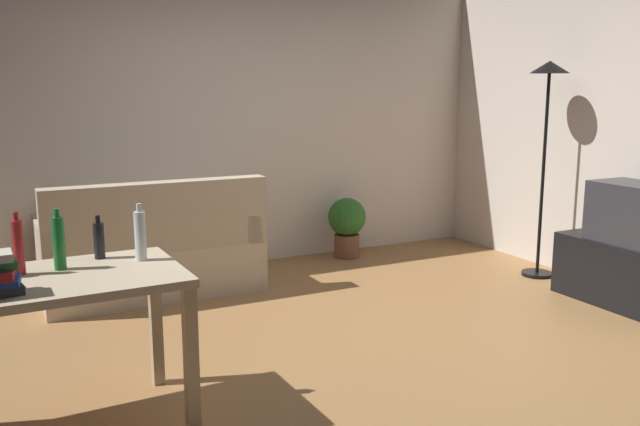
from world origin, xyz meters
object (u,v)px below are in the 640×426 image
at_px(bottle_clear, 140,235).
at_px(bottle_red, 18,247).
at_px(tv, 636,214).
at_px(potted_plant, 347,223).
at_px(bottle_green, 59,243).
at_px(tv_stand, 631,275).
at_px(bottle_dark, 99,240).
at_px(torchiere_lamp, 547,110).
at_px(desk, 48,301).
at_px(couch, 152,255).

bearing_deg(bottle_clear, bottle_red, -178.79).
xyz_separation_m(tv, potted_plant, (-1.16, 2.22, -0.37)).
height_order(tv, bottle_green, bottle_green).
relative_size(tv_stand, bottle_dark, 4.98).
bearing_deg(torchiere_lamp, tv, -89.78).
bearing_deg(tv_stand, potted_plant, 27.63).
xyz_separation_m(torchiere_lamp, bottle_green, (-3.91, -0.88, -0.52)).
xyz_separation_m(tv_stand, bottle_red, (-4.08, 0.03, 0.65)).
bearing_deg(potted_plant, bottle_green, -141.67).
bearing_deg(tv_stand, bottle_dark, 87.28).
distance_m(bottle_dark, bottle_clear, 0.22).
xyz_separation_m(tv_stand, bottle_clear, (-3.53, 0.05, 0.65)).
height_order(desk, potted_plant, desk).
distance_m(potted_plant, bottle_red, 3.69).
bearing_deg(potted_plant, bottle_clear, -137.49).
height_order(potted_plant, bottle_red, bottle_red).
bearing_deg(desk, couch, 63.59).
xyz_separation_m(desk, bottle_dark, (0.27, 0.25, 0.20)).
relative_size(tv, bottle_dark, 2.71).
bearing_deg(couch, potted_plant, -170.71).
distance_m(couch, torchiere_lamp, 3.41).
distance_m(tv_stand, torchiere_lamp, 1.49).
height_order(tv_stand, bottle_clear, bottle_clear).
distance_m(desk, bottle_green, 0.28).
bearing_deg(bottle_red, bottle_clear, 1.21).
distance_m(torchiere_lamp, bottle_green, 4.04).
bearing_deg(bottle_red, bottle_dark, 20.84).
relative_size(couch, potted_plant, 2.88).
relative_size(bottle_green, bottle_dark, 1.32).
xyz_separation_m(couch, tv, (3.07, -1.90, 0.39)).
bearing_deg(desk, bottle_dark, 40.64).
bearing_deg(bottle_dark, torchiere_lamp, 11.40).
distance_m(tv, bottle_clear, 3.54).
bearing_deg(tv, bottle_green, 89.32).
bearing_deg(tv_stand, bottle_clear, 89.26).
bearing_deg(tv_stand, bottle_green, 89.32).
bearing_deg(torchiere_lamp, bottle_dark, -168.60).
distance_m(tv, bottle_green, 3.91).
relative_size(torchiere_lamp, desk, 1.48).
relative_size(tv_stand, bottle_clear, 3.85).
bearing_deg(tv, bottle_red, 89.52).
relative_size(desk, bottle_dark, 5.52).
xyz_separation_m(tv, bottle_green, (-3.91, 0.05, 0.19)).
bearing_deg(bottle_green, torchiere_lamp, 12.66).
bearing_deg(bottle_clear, couch, 76.11).
bearing_deg(torchiere_lamp, potted_plant, 131.90).
bearing_deg(potted_plant, torchiere_lamp, -48.10).
height_order(couch, desk, couch).
bearing_deg(desk, bottle_clear, 12.96).
bearing_deg(bottle_clear, tv_stand, -0.74).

